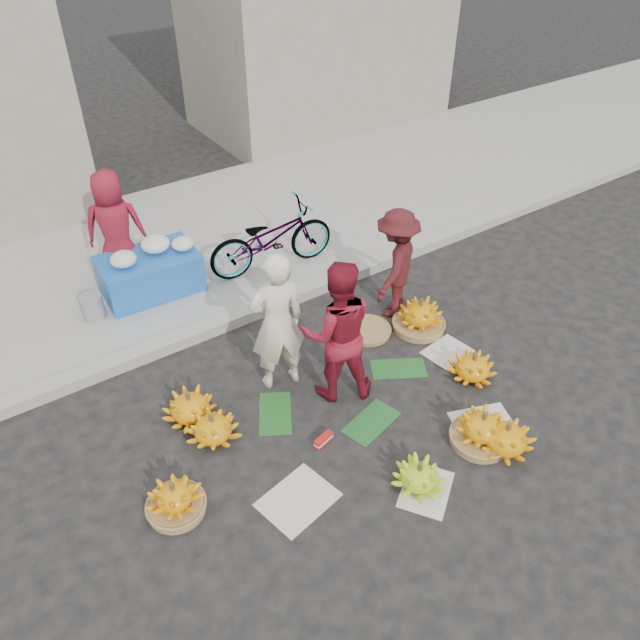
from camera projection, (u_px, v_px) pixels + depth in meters
ground at (367, 408)px, 6.96m from camera, size 80.00×80.00×0.00m
curb at (268, 305)px, 8.35m from camera, size 40.00×0.25×0.15m
sidewalk at (200, 239)px, 9.73m from camera, size 40.00×4.00×0.12m
newspaper_scatter at (415, 454)px, 6.44m from camera, size 3.20×1.80×0.00m
banana_leaves at (350, 400)px, 7.05m from camera, size 2.00×1.00×0.00m
banana_bunch_0 at (175, 499)px, 5.81m from camera, size 0.55×0.55×0.40m
banana_bunch_1 at (419, 476)px, 6.05m from camera, size 0.52×0.52×0.32m
banana_bunch_2 at (482, 430)px, 6.46m from camera, size 0.67×0.67×0.43m
banana_bunch_3 at (506, 437)px, 6.40m from camera, size 0.65×0.65×0.38m
banana_bunch_4 at (473, 367)px, 7.27m from camera, size 0.67×0.67×0.35m
banana_bunch_5 at (420, 316)px, 7.97m from camera, size 0.66×0.66×0.46m
banana_bunch_6 at (213, 428)px, 6.52m from camera, size 0.67×0.67×0.35m
banana_bunch_7 at (190, 407)px, 6.75m from camera, size 0.70×0.70×0.37m
basket_spare at (368, 331)px, 7.98m from camera, size 0.71×0.71×0.07m
incense_stack at (323, 440)px, 6.52m from camera, size 0.24×0.13×0.09m
vendor_cream at (277, 323)px, 6.77m from camera, size 0.70×0.52×1.74m
vendor_red at (337, 332)px, 6.66m from camera, size 1.03×0.94×1.72m
man_striped at (396, 264)px, 7.90m from camera, size 1.12×0.99×1.51m
flower_table at (150, 271)px, 8.37m from camera, size 1.31×0.85×0.74m
grey_bucket at (93, 307)px, 7.97m from camera, size 0.29×0.29×0.33m
flower_vendor at (115, 228)px, 8.27m from camera, size 0.93×0.79×1.61m
bicycle at (271, 238)px, 8.71m from camera, size 0.86×1.90×0.97m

